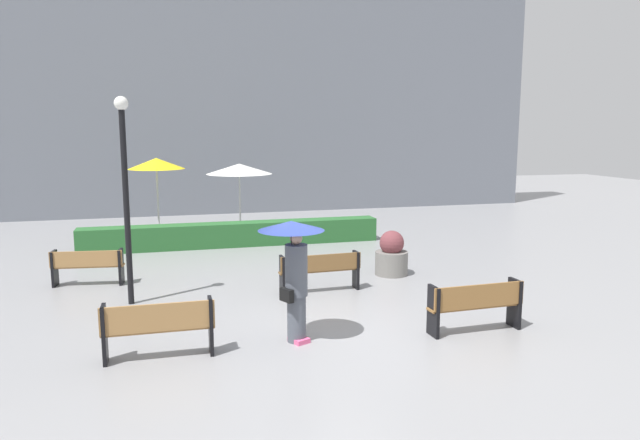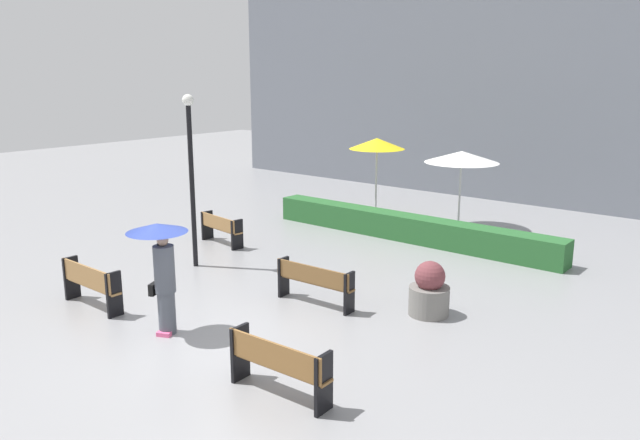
{
  "view_description": "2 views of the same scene",
  "coord_description": "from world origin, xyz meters",
  "px_view_note": "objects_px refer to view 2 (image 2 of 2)",
  "views": [
    {
      "loc": [
        -2.67,
        -9.46,
        3.61
      ],
      "look_at": [
        0.92,
        3.68,
        1.47
      ],
      "focal_mm": 32.82,
      "sensor_mm": 36.0,
      "label": 1
    },
    {
      "loc": [
        8.52,
        -6.71,
        4.75
      ],
      "look_at": [
        -1.0,
        4.92,
        1.17
      ],
      "focal_mm": 34.99,
      "sensor_mm": 36.0,
      "label": 2
    }
  ],
  "objects_px": {
    "bench_mid_center": "(314,281)",
    "lamp_post": "(191,164)",
    "bench_near_right": "(278,363)",
    "patio_umbrella_yellow": "(377,144)",
    "bench_far_left": "(221,227)",
    "bench_near_left": "(90,282)",
    "patio_umbrella_white": "(462,157)",
    "pedestrian_with_umbrella": "(161,259)",
    "planter_pot": "(429,292)"
  },
  "relations": [
    {
      "from": "planter_pot",
      "to": "patio_umbrella_white",
      "type": "height_order",
      "value": "patio_umbrella_white"
    },
    {
      "from": "bench_near_left",
      "to": "patio_umbrella_yellow",
      "type": "height_order",
      "value": "patio_umbrella_yellow"
    },
    {
      "from": "bench_near_left",
      "to": "bench_mid_center",
      "type": "distance_m",
      "value": 4.6
    },
    {
      "from": "pedestrian_with_umbrella",
      "to": "patio_umbrella_yellow",
      "type": "distance_m",
      "value": 10.47
    },
    {
      "from": "lamp_post",
      "to": "patio_umbrella_yellow",
      "type": "relative_size",
      "value": 1.59
    },
    {
      "from": "pedestrian_with_umbrella",
      "to": "lamp_post",
      "type": "height_order",
      "value": "lamp_post"
    },
    {
      "from": "bench_mid_center",
      "to": "planter_pot",
      "type": "xyz_separation_m",
      "value": [
        2.12,
        1.04,
        -0.05
      ]
    },
    {
      "from": "patio_umbrella_yellow",
      "to": "bench_near_left",
      "type": "bearing_deg",
      "value": -90.01
    },
    {
      "from": "pedestrian_with_umbrella",
      "to": "patio_umbrella_yellow",
      "type": "height_order",
      "value": "patio_umbrella_yellow"
    },
    {
      "from": "lamp_post",
      "to": "patio_umbrella_white",
      "type": "height_order",
      "value": "lamp_post"
    },
    {
      "from": "pedestrian_with_umbrella",
      "to": "planter_pot",
      "type": "bearing_deg",
      "value": 49.27
    },
    {
      "from": "bench_mid_center",
      "to": "bench_far_left",
      "type": "distance_m",
      "value": 5.41
    },
    {
      "from": "lamp_post",
      "to": "bench_near_right",
      "type": "bearing_deg",
      "value": -29.6
    },
    {
      "from": "bench_near_right",
      "to": "patio_umbrella_yellow",
      "type": "bearing_deg",
      "value": 117.3
    },
    {
      "from": "planter_pot",
      "to": "lamp_post",
      "type": "distance_m",
      "value": 6.55
    },
    {
      "from": "bench_far_left",
      "to": "planter_pot",
      "type": "distance_m",
      "value": 7.23
    },
    {
      "from": "bench_near_left",
      "to": "patio_umbrella_white",
      "type": "xyz_separation_m",
      "value": [
        2.73,
        10.92,
        1.68
      ]
    },
    {
      "from": "bench_mid_center",
      "to": "patio_umbrella_white",
      "type": "relative_size",
      "value": 0.77
    },
    {
      "from": "bench_far_left",
      "to": "lamp_post",
      "type": "bearing_deg",
      "value": -59.84
    },
    {
      "from": "pedestrian_with_umbrella",
      "to": "bench_near_left",
      "type": "bearing_deg",
      "value": -175.51
    },
    {
      "from": "planter_pot",
      "to": "bench_mid_center",
      "type": "bearing_deg",
      "value": -153.81
    },
    {
      "from": "bench_near_left",
      "to": "lamp_post",
      "type": "relative_size",
      "value": 0.41
    },
    {
      "from": "bench_near_right",
      "to": "lamp_post",
      "type": "xyz_separation_m",
      "value": [
        -6.02,
        3.42,
        2.04
      ]
    },
    {
      "from": "bench_mid_center",
      "to": "lamp_post",
      "type": "xyz_separation_m",
      "value": [
        -4.03,
        0.19,
        2.04
      ]
    },
    {
      "from": "bench_mid_center",
      "to": "patio_umbrella_yellow",
      "type": "bearing_deg",
      "value": 115.26
    },
    {
      "from": "bench_mid_center",
      "to": "pedestrian_with_umbrella",
      "type": "relative_size",
      "value": 0.88
    },
    {
      "from": "bench_mid_center",
      "to": "planter_pot",
      "type": "relative_size",
      "value": 1.66
    },
    {
      "from": "patio_umbrella_white",
      "to": "bench_far_left",
      "type": "bearing_deg",
      "value": -126.06
    },
    {
      "from": "bench_far_left",
      "to": "bench_near_left",
      "type": "bearing_deg",
      "value": -72.25
    },
    {
      "from": "bench_near_right",
      "to": "lamp_post",
      "type": "relative_size",
      "value": 0.42
    },
    {
      "from": "patio_umbrella_white",
      "to": "patio_umbrella_yellow",
      "type": "bearing_deg",
      "value": -168.41
    },
    {
      "from": "bench_near_left",
      "to": "planter_pot",
      "type": "distance_m",
      "value": 6.91
    },
    {
      "from": "bench_near_left",
      "to": "pedestrian_with_umbrella",
      "type": "xyz_separation_m",
      "value": [
        2.22,
        0.17,
        0.88
      ]
    },
    {
      "from": "bench_near_right",
      "to": "patio_umbrella_yellow",
      "type": "xyz_separation_m",
      "value": [
        -5.45,
        10.56,
        1.95
      ]
    },
    {
      "from": "bench_mid_center",
      "to": "lamp_post",
      "type": "distance_m",
      "value": 4.52
    },
    {
      "from": "planter_pot",
      "to": "pedestrian_with_umbrella",
      "type": "bearing_deg",
      "value": -130.73
    },
    {
      "from": "bench_near_right",
      "to": "patio_umbrella_white",
      "type": "bearing_deg",
      "value": 103.76
    },
    {
      "from": "patio_umbrella_yellow",
      "to": "patio_umbrella_white",
      "type": "height_order",
      "value": "patio_umbrella_yellow"
    },
    {
      "from": "bench_near_left",
      "to": "bench_near_right",
      "type": "height_order",
      "value": "bench_near_left"
    },
    {
      "from": "bench_mid_center",
      "to": "pedestrian_with_umbrella",
      "type": "distance_m",
      "value": 3.24
    },
    {
      "from": "bench_mid_center",
      "to": "bench_near_right",
      "type": "distance_m",
      "value": 3.8
    },
    {
      "from": "patio_umbrella_yellow",
      "to": "planter_pot",
      "type": "bearing_deg",
      "value": -48.41
    },
    {
      "from": "patio_umbrella_white",
      "to": "planter_pot",
      "type": "bearing_deg",
      "value": -67.4
    },
    {
      "from": "bench_far_left",
      "to": "patio_umbrella_white",
      "type": "height_order",
      "value": "patio_umbrella_white"
    },
    {
      "from": "planter_pot",
      "to": "patio_umbrella_yellow",
      "type": "relative_size",
      "value": 0.42
    },
    {
      "from": "bench_near_left",
      "to": "patio_umbrella_yellow",
      "type": "relative_size",
      "value": 0.65
    },
    {
      "from": "bench_near_left",
      "to": "patio_umbrella_white",
      "type": "height_order",
      "value": "patio_umbrella_white"
    },
    {
      "from": "bench_mid_center",
      "to": "bench_far_left",
      "type": "relative_size",
      "value": 1.13
    },
    {
      "from": "bench_far_left",
      "to": "pedestrian_with_umbrella",
      "type": "relative_size",
      "value": 0.78
    },
    {
      "from": "patio_umbrella_yellow",
      "to": "patio_umbrella_white",
      "type": "xyz_separation_m",
      "value": [
        2.73,
        0.56,
        -0.25
      ]
    }
  ]
}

